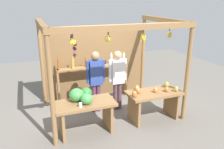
{
  "coord_description": "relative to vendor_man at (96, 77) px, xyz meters",
  "views": [
    {
      "loc": [
        -1.86,
        -5.17,
        2.8
      ],
      "look_at": [
        0.0,
        -0.22,
        1.05
      ],
      "focal_mm": 36.86,
      "sensor_mm": 36.0,
      "label": 1
    }
  ],
  "objects": [
    {
      "name": "fruit_counter_left",
      "position": [
        -0.52,
        -0.83,
        -0.31
      ],
      "size": [
        1.28,
        0.68,
        0.99
      ],
      "color": "olive",
      "rests_on": "ground"
    },
    {
      "name": "ground_plane",
      "position": [
        0.33,
        -0.05,
        -0.95
      ],
      "size": [
        12.0,
        12.0,
        0.0
      ],
      "primitive_type": "plane",
      "color": "slate",
      "rests_on": "ground"
    },
    {
      "name": "fruit_counter_right",
      "position": [
        1.16,
        -0.86,
        -0.41
      ],
      "size": [
        1.28,
        0.65,
        0.86
      ],
      "color": "olive",
      "rests_on": "ground"
    },
    {
      "name": "vendor_man",
      "position": [
        0.0,
        0.0,
        0.0
      ],
      "size": [
        0.48,
        0.22,
        1.59
      ],
      "rotation": [
        0.0,
        0.0,
        0.08
      ],
      "color": "#57324C",
      "rests_on": "ground"
    },
    {
      "name": "bottle_shelf_unit",
      "position": [
        0.15,
        0.76,
        -0.16
      ],
      "size": [
        2.04,
        0.22,
        1.35
      ],
      "color": "olive",
      "rests_on": "ground"
    },
    {
      "name": "market_stall",
      "position": [
        0.33,
        0.44,
        0.43
      ],
      "size": [
        3.18,
        2.28,
        2.33
      ],
      "color": "olive",
      "rests_on": "ground"
    },
    {
      "name": "vendor_woman",
      "position": [
        0.56,
        -0.07,
        -0.01
      ],
      "size": [
        0.48,
        0.21,
        1.58
      ],
      "rotation": [
        0.0,
        0.0,
        -0.14
      ],
      "color": "#543740",
      "rests_on": "ground"
    }
  ]
}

